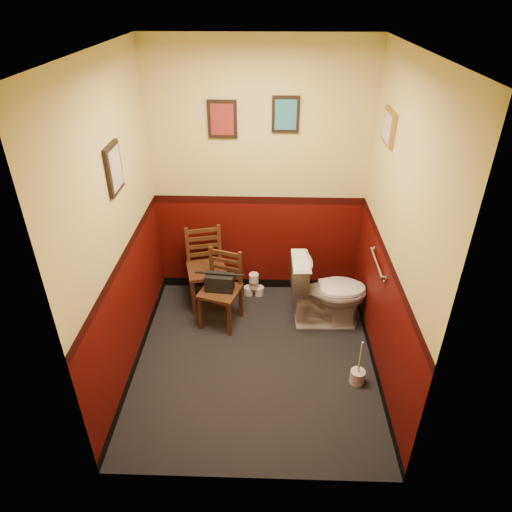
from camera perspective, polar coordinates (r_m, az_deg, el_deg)
The scene contains 17 objects.
floor at distance 4.43m, azimuth -0.10°, elevation -12.84°, with size 2.20×2.40×0.00m, color black.
ceiling at distance 3.21m, azimuth -0.16°, elevation 24.39°, with size 2.20×2.40×0.00m, color silver.
wall_back at distance 4.71m, azimuth 0.37°, elevation 9.67°, with size 2.20×2.70×0.00m, color #440905.
wall_front at distance 2.63m, azimuth -1.01°, elevation -9.89°, with size 2.20×2.70×0.00m, color #440905.
wall_left at distance 3.82m, azimuth -16.88°, elevation 2.82°, with size 2.40×2.70×0.00m, color #440905.
wall_right at distance 3.76m, azimuth 16.91°, elevation 2.31°, with size 2.40×2.70×0.00m, color #440905.
grab_bar at distance 4.15m, azimuth 14.92°, elevation -0.83°, with size 0.05×0.56×0.06m.
framed_print_back_a at distance 4.53m, azimuth -4.23°, elevation 16.68°, with size 0.28×0.04×0.36m.
framed_print_back_b at distance 4.50m, azimuth 3.73°, elevation 17.24°, with size 0.26×0.04×0.34m.
framed_print_left at distance 3.70m, azimuth -17.32°, elevation 10.38°, with size 0.04×0.30×0.38m.
framed_print_right at distance 4.04m, azimuth 16.24°, elevation 15.24°, with size 0.04×0.34×0.28m.
toilet at distance 4.68m, azimuth 9.01°, elevation -4.42°, with size 0.44×0.78×0.77m, color white.
toilet_brush at distance 4.28m, azimuth 12.56°, elevation -14.41°, with size 0.13×0.13×0.47m.
chair_left at distance 4.94m, azimuth -6.26°, elevation -1.46°, with size 0.49×0.49×0.86m.
chair_right at distance 4.65m, azimuth -4.33°, elevation -4.14°, with size 0.47×0.47×0.79m.
handbag at distance 4.56m, azimuth -4.55°, elevation -3.29°, with size 0.29×0.17×0.21m.
tp_stack at distance 5.16m, azimuth -0.28°, elevation -3.75°, with size 0.22×0.14×0.29m.
Camera 1 is at (0.11, -3.18, 3.08)m, focal length 32.00 mm.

